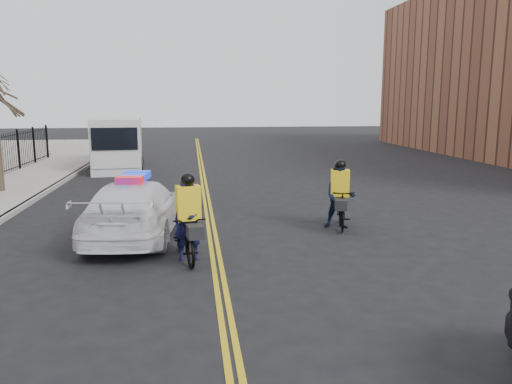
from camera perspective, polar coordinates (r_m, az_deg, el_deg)
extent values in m
plane|color=black|center=(10.04, -4.22, -9.72)|extent=(120.00, 120.00, 0.00)
cube|color=gold|center=(17.76, -5.92, -0.89)|extent=(0.10, 60.00, 0.01)
cube|color=gold|center=(17.77, -5.40, -0.88)|extent=(0.10, 60.00, 0.01)
cube|color=gray|center=(18.58, -24.49, -1.06)|extent=(0.20, 60.00, 0.15)
imported|color=white|center=(13.13, -13.63, -1.87)|extent=(2.53, 5.23, 1.47)
cube|color=#0C26CC|center=(12.99, -13.78, 1.65)|extent=(0.74, 1.40, 0.16)
cube|color=silver|center=(26.92, -15.43, 5.39)|extent=(2.80, 6.32, 2.62)
cube|color=silver|center=(24.27, -15.72, 4.34)|extent=(2.29, 1.10, 1.37)
cube|color=black|center=(23.76, -15.86, 5.87)|extent=(2.05, 0.29, 1.02)
cylinder|color=black|center=(25.28, -17.99, 2.89)|extent=(0.35, 0.82, 0.80)
cylinder|color=black|center=(25.16, -13.08, 3.09)|extent=(0.35, 0.82, 0.80)
cylinder|color=black|center=(28.89, -17.31, 3.79)|extent=(0.35, 0.82, 0.80)
cylinder|color=black|center=(28.78, -13.01, 3.97)|extent=(0.35, 0.82, 0.80)
imported|color=black|center=(11.06, -7.66, -5.08)|extent=(1.05, 2.06, 1.03)
imported|color=black|center=(10.97, -7.71, -3.22)|extent=(0.72, 0.54, 1.77)
cube|color=yellow|center=(10.89, -7.75, -1.22)|extent=(0.56, 0.43, 0.74)
sphere|color=black|center=(10.80, -7.82, 1.41)|extent=(0.30, 0.30, 0.30)
cube|color=black|center=(10.34, -6.98, -4.52)|extent=(0.39, 0.42, 0.28)
imported|color=black|center=(13.88, 9.49, -1.79)|extent=(0.95, 1.94, 1.12)
imported|color=black|center=(13.82, 9.52, -0.55)|extent=(0.97, 0.84, 1.74)
cube|color=yellow|center=(13.76, 9.57, 1.02)|extent=(0.56, 0.44, 0.73)
sphere|color=black|center=(13.69, 9.63, 3.07)|extent=(0.29, 0.29, 0.29)
cube|color=black|center=(13.18, 9.67, -1.44)|extent=(0.39, 0.42, 0.27)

